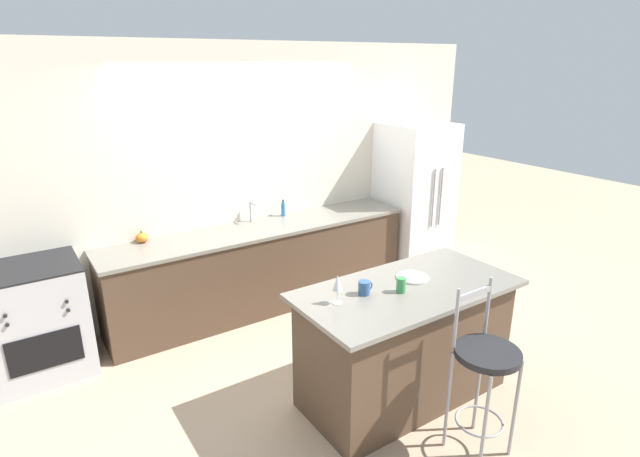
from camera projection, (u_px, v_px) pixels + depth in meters
ground_plane at (280, 318)px, 5.12m from camera, size 18.00×18.00×0.00m
wall_back at (245, 177)px, 5.22m from camera, size 6.00×0.07×2.70m
back_counter at (262, 267)px, 5.26m from camera, size 3.26×0.66×0.89m
sink_faucet at (251, 209)px, 5.23m from camera, size 0.02×0.13×0.22m
kitchen_island at (405, 342)px, 3.82m from camera, size 1.69×0.85×0.94m
refrigerator at (413, 198)px, 6.13m from camera, size 0.76×0.77×1.81m
oven_range at (38, 320)px, 4.13m from camera, size 0.74×0.69×0.96m
bar_stool_near at (485, 369)px, 3.20m from camera, size 0.42×0.42×1.19m
dinner_plate at (412, 277)px, 3.81m from camera, size 0.25×0.25×0.02m
wine_glass at (338, 283)px, 3.38m from camera, size 0.07×0.07×0.21m
coffee_mug at (364, 288)px, 3.54m from camera, size 0.12×0.09×0.10m
tumbler_cup at (401, 285)px, 3.57m from camera, size 0.07×0.07×0.11m
pumpkin_decoration at (142, 238)px, 4.67m from camera, size 0.12×0.12×0.12m
soap_bottle at (283, 209)px, 5.45m from camera, size 0.05×0.05×0.18m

